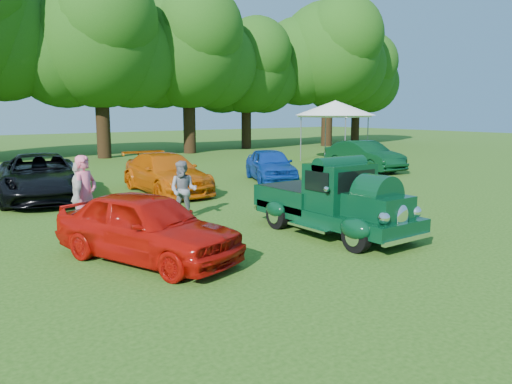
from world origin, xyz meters
TOP-DOWN VIEW (x-y plane):
  - ground at (0.00, 0.00)m, footprint 120.00×120.00m
  - hero_pickup at (1.02, 0.25)m, footprint 2.12×4.56m
  - red_convertible at (-3.66, 0.88)m, footprint 3.06×4.52m
  - back_car_black at (-3.64, 9.67)m, footprint 3.56×6.02m
  - back_car_orange at (0.50, 8.43)m, footprint 2.29×5.10m
  - back_car_blue at (5.52, 8.55)m, footprint 3.24×4.46m
  - back_car_green at (11.65, 8.69)m, footprint 2.14×4.75m
  - spectator_pink at (-3.92, 3.88)m, footprint 0.86×0.79m
  - spectator_grey at (-1.18, 3.94)m, footprint 1.01×1.01m
  - spectator_white at (-4.04, 3.96)m, footprint 0.82×1.15m
  - canopy_tent at (14.19, 13.34)m, footprint 6.00×6.00m
  - tree_line at (-0.79, 24.03)m, footprint 63.07×11.03m

SIDE VIEW (x-z plane):
  - ground at x=0.00m, z-range 0.00..0.00m
  - back_car_blue at x=5.52m, z-range 0.00..1.41m
  - red_convertible at x=-3.66m, z-range 0.00..1.43m
  - back_car_orange at x=0.50m, z-range 0.00..1.45m
  - back_car_green at x=11.65m, z-range 0.00..1.51m
  - hero_pickup at x=1.02m, z-range -0.12..1.66m
  - back_car_black at x=-3.64m, z-range 0.00..1.57m
  - spectator_grey at x=-1.18m, z-range 0.00..1.66m
  - spectator_white at x=-4.04m, z-range 0.00..1.82m
  - spectator_pink at x=-3.92m, z-range 0.00..1.96m
  - canopy_tent at x=14.19m, z-range 1.34..4.97m
  - tree_line at x=-0.79m, z-range 0.92..13.42m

